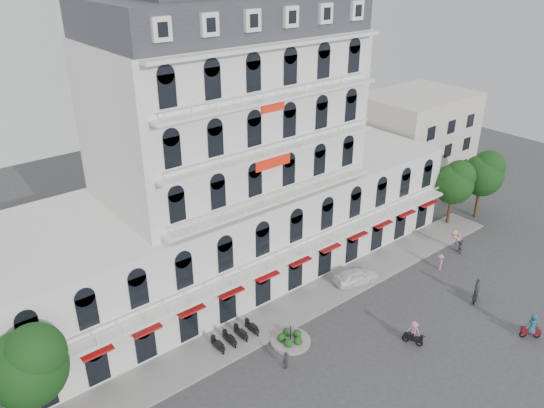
{
  "coord_description": "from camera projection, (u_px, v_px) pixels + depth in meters",
  "views": [
    {
      "loc": [
        -24.99,
        -18.73,
        28.1
      ],
      "look_at": [
        -1.63,
        10.0,
        10.25
      ],
      "focal_mm": 35.0,
      "sensor_mm": 36.0,
      "label": 1
    }
  ],
  "objects": [
    {
      "name": "ground",
      "position": [
        373.0,
        367.0,
        39.49
      ],
      "size": [
        120.0,
        120.0,
        0.0
      ],
      "primitive_type": "plane",
      "color": "#38383A",
      "rests_on": "ground"
    },
    {
      "name": "sidewalk",
      "position": [
        294.0,
        309.0,
        45.75
      ],
      "size": [
        53.0,
        4.0,
        0.16
      ],
      "primitive_type": "cube",
      "color": "gray",
      "rests_on": "ground"
    },
    {
      "name": "main_building",
      "position": [
        230.0,
        172.0,
        47.75
      ],
      "size": [
        45.0,
        15.0,
        25.8
      ],
      "color": "silver",
      "rests_on": "ground"
    },
    {
      "name": "flank_building_east",
      "position": [
        414.0,
        140.0,
        67.92
      ],
      "size": [
        14.0,
        10.0,
        12.0
      ],
      "primitive_type": "cube",
      "color": "beige",
      "rests_on": "ground"
    },
    {
      "name": "traffic_island",
      "position": [
        290.0,
        339.0,
        41.87
      ],
      "size": [
        3.2,
        3.2,
        1.6
      ],
      "color": "gray",
      "rests_on": "ground"
    },
    {
      "name": "parked_scooter_row",
      "position": [
        235.0,
        342.0,
        42.04
      ],
      "size": [
        4.4,
        1.8,
        1.1
      ],
      "primitive_type": null,
      "color": "black",
      "rests_on": "ground"
    },
    {
      "name": "tree_west_inner",
      "position": [
        28.0,
        364.0,
        31.75
      ],
      "size": [
        4.76,
        4.76,
        8.25
      ],
      "color": "#382314",
      "rests_on": "ground"
    },
    {
      "name": "tree_east_inner",
      "position": [
        454.0,
        181.0,
        57.88
      ],
      "size": [
        4.4,
        4.37,
        7.57
      ],
      "color": "#382314",
      "rests_on": "ground"
    },
    {
      "name": "tree_east_outer",
      "position": [
        483.0,
        172.0,
        59.3
      ],
      "size": [
        4.65,
        4.65,
        8.05
      ],
      "color": "#382314",
      "rests_on": "ground"
    },
    {
      "name": "parked_car",
      "position": [
        356.0,
        276.0,
        49.13
      ],
      "size": [
        4.65,
        2.79,
        1.48
      ],
      "primitive_type": "imported",
      "rotation": [
        0.0,
        0.0,
        1.31
      ],
      "color": "white",
      "rests_on": "ground"
    },
    {
      "name": "rider_east",
      "position": [
        532.0,
        326.0,
        42.01
      ],
      "size": [
        1.34,
        1.27,
        2.25
      ],
      "rotation": [
        0.0,
        0.0,
        2.4
      ],
      "color": "maroon",
      "rests_on": "ground"
    },
    {
      "name": "rider_northeast",
      "position": [
        477.0,
        289.0,
        46.44
      ],
      "size": [
        1.6,
        0.94,
        2.35
      ],
      "rotation": [
        0.0,
        0.0,
        3.57
      ],
      "color": "#222228",
      "rests_on": "ground"
    },
    {
      "name": "rider_center",
      "position": [
        414.0,
        332.0,
        41.35
      ],
      "size": [
        0.96,
        1.62,
        2.11
      ],
      "rotation": [
        0.0,
        0.0,
        5.09
      ],
      "color": "black",
      "rests_on": "ground"
    },
    {
      "name": "pedestrian_mid",
      "position": [
        286.0,
        360.0,
        39.05
      ],
      "size": [
        0.97,
        0.58,
        1.55
      ],
      "primitive_type": "imported",
      "rotation": [
        0.0,
        0.0,
        3.37
      ],
      "color": "#4F5056",
      "rests_on": "ground"
    },
    {
      "name": "pedestrian_right",
      "position": [
        440.0,
        262.0,
        51.16
      ],
      "size": [
        1.21,
        1.18,
        1.66
      ],
      "primitive_type": "imported",
      "rotation": [
        0.0,
        0.0,
        3.87
      ],
      "color": "pink",
      "rests_on": "ground"
    },
    {
      "name": "balloon_vendor",
      "position": [
        459.0,
        242.0,
        53.74
      ],
      "size": [
        1.47,
        1.37,
        2.45
      ],
      "color": "#56565D",
      "rests_on": "ground"
    }
  ]
}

